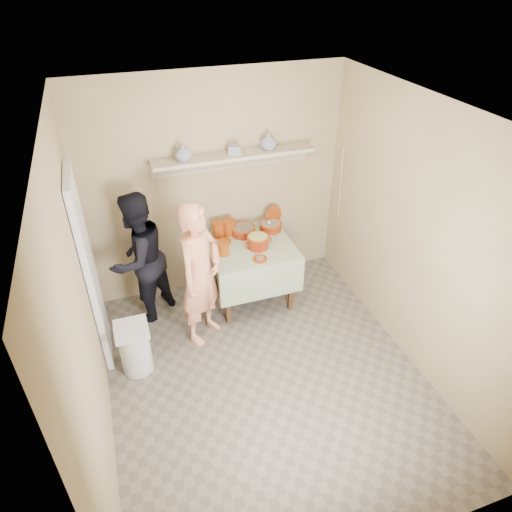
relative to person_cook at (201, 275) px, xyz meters
name	(u,v)px	position (x,y,z in m)	size (l,w,h in m)	color
ground	(266,377)	(0.43, -0.81, -0.80)	(3.50, 3.50, 0.00)	#6B6154
tile_panel	(90,271)	(-1.03, 0.14, 0.20)	(0.06, 0.70, 2.00)	silver
plate_stack_a	(218,229)	(0.39, 0.74, 0.05)	(0.14, 0.14, 0.19)	#772501
plate_stack_b	(229,227)	(0.52, 0.75, 0.05)	(0.15, 0.15, 0.18)	#772501
bowl_stack	(223,248)	(0.34, 0.36, 0.03)	(0.14, 0.14, 0.14)	#772501
empty_bowl	(225,242)	(0.41, 0.56, -0.02)	(0.15, 0.15, 0.04)	#772501
propped_lid	(274,216)	(1.10, 0.79, 0.08)	(0.24, 0.24, 0.02)	#772501
vase_right	(269,141)	(1.03, 0.82, 1.01)	(0.18, 0.18, 0.19)	navy
vase_left	(183,153)	(0.07, 0.79, 1.01)	(0.17, 0.17, 0.18)	navy
ceramic_box	(235,150)	(0.63, 0.80, 0.97)	(0.13, 0.09, 0.09)	navy
person_cook	(201,275)	(0.00, 0.00, 0.00)	(0.59, 0.38, 1.60)	#E98F64
person_helper	(139,259)	(-0.56, 0.55, -0.03)	(0.75, 0.58, 1.54)	black
room_shell	(269,240)	(0.43, -0.81, 0.81)	(3.04, 3.54, 2.62)	tan
serving_table	(249,252)	(0.68, 0.47, -0.16)	(0.97, 0.97, 0.76)	#4C2D16
cazuela_meat_a	(243,230)	(0.67, 0.69, 0.02)	(0.30, 0.30, 0.10)	#671103
cazuela_meat_b	(270,226)	(1.02, 0.68, 0.02)	(0.28, 0.28, 0.10)	#671103
ladle	(269,223)	(1.00, 0.67, 0.07)	(0.08, 0.26, 0.19)	silver
cazuela_rice	(258,241)	(0.75, 0.37, 0.04)	(0.33, 0.25, 0.14)	#671103
front_plate	(260,259)	(0.69, 0.12, -0.03)	(0.16, 0.16, 0.03)	#772501
wall_shelf	(234,157)	(0.63, 0.84, 0.87)	(1.80, 0.25, 0.21)	tan
trash_bin	(135,348)	(-0.77, -0.28, -0.52)	(0.32, 0.32, 0.56)	silver
electrical_cord	(341,183)	(1.90, 0.67, 0.45)	(0.01, 0.05, 0.90)	silver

